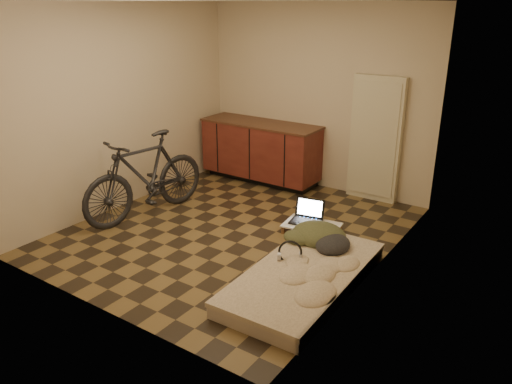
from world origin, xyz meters
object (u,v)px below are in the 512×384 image
Objects in this scene: lap_desk at (312,225)px; laptop at (307,217)px; futon at (304,277)px; bicycle at (145,172)px.

laptop is at bearing 142.60° from lap_desk.
lap_desk is 1.70× the size of laptop.
lap_desk is (-0.50, 1.09, 0.01)m from futon.
futon reaches higher than lap_desk.
bicycle reaches higher than futon.
bicycle is 2.63× the size of lap_desk.
laptop is (1.90, 0.79, -0.43)m from bicycle.
bicycle is at bearing -167.31° from lap_desk.
futon is at bearing -72.69° from lap_desk.
bicycle is 2.58m from futon.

